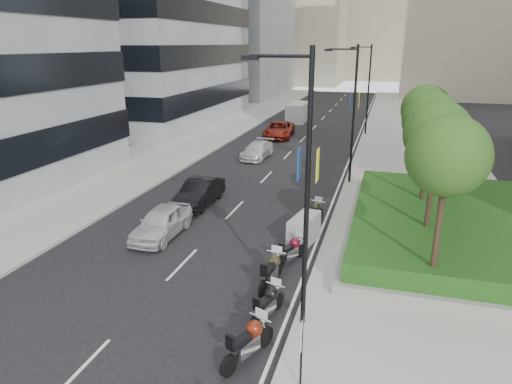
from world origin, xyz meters
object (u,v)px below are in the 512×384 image
at_px(car_c, 257,150).
at_px(car_b, 199,193).
at_px(motorcycle_2, 268,304).
at_px(motorcycle_6, 313,214).
at_px(car_d, 279,130).
at_px(delivery_van, 298,113).
at_px(lamp_post_1, 352,108).
at_px(parking_sign, 302,346).
at_px(motorcycle_1, 249,341).
at_px(motorcycle_3, 272,270).
at_px(lamp_post_0, 303,181).
at_px(motorcycle_5, 304,230).
at_px(car_a, 162,222).
at_px(motorcycle_4, 292,250).
at_px(lamp_post_2, 367,85).

bearing_deg(car_c, car_b, -88.03).
relative_size(motorcycle_2, motorcycle_6, 0.92).
bearing_deg(car_d, delivery_van, 85.66).
xyz_separation_m(lamp_post_1, parking_sign, (0.66, -20.00, -3.61)).
height_order(motorcycle_1, motorcycle_3, motorcycle_3).
height_order(lamp_post_0, parking_sign, lamp_post_0).
height_order(motorcycle_1, motorcycle_5, motorcycle_5).
distance_m(motorcycle_2, motorcycle_6, 8.86).
distance_m(motorcycle_2, car_a, 8.69).
bearing_deg(parking_sign, motorcycle_2, 119.17).
bearing_deg(lamp_post_1, car_c, 145.85).
distance_m(motorcycle_1, motorcycle_5, 8.75).
distance_m(motorcycle_3, motorcycle_5, 4.33).
distance_m(motorcycle_1, motorcycle_6, 11.07).
relative_size(lamp_post_0, car_a, 2.08).
xyz_separation_m(motorcycle_4, delivery_van, (-7.00, 36.81, 0.47)).
height_order(motorcycle_4, car_c, car_c).
relative_size(motorcycle_2, delivery_van, 0.41).
xyz_separation_m(parking_sign, motorcycle_5, (-1.70, 9.63, -0.78)).
bearing_deg(motorcycle_4, motorcycle_6, 21.28).
distance_m(motorcycle_1, delivery_van, 44.02).
distance_m(car_a, car_b, 4.79).
height_order(motorcycle_4, delivery_van, delivery_van).
height_order(lamp_post_0, car_b, lamp_post_0).
bearing_deg(motorcycle_1, lamp_post_0, -4.50).
xyz_separation_m(lamp_post_2, motorcycle_3, (-1.52, -32.67, -4.42)).
relative_size(motorcycle_3, delivery_van, 0.46).
bearing_deg(delivery_van, motorcycle_1, -78.31).
height_order(lamp_post_1, lamp_post_2, same).
relative_size(lamp_post_0, motorcycle_1, 3.98).
height_order(lamp_post_0, lamp_post_2, same).
bearing_deg(delivery_van, car_d, -87.36).
distance_m(motorcycle_2, car_b, 12.27).
distance_m(lamp_post_1, parking_sign, 20.33).
bearing_deg(delivery_van, motorcycle_5, -75.97).
bearing_deg(motorcycle_5, motorcycle_4, -172.94).
bearing_deg(lamp_post_0, motorcycle_4, 104.68).
bearing_deg(car_a, lamp_post_0, -35.02).
xyz_separation_m(motorcycle_1, motorcycle_2, (0.00, 2.21, -0.05)).
distance_m(motorcycle_2, car_c, 23.24).
bearing_deg(lamp_post_1, car_a, -124.36).
xyz_separation_m(lamp_post_2, car_a, (-7.87, -29.51, -4.33)).
xyz_separation_m(parking_sign, car_b, (-8.56, 13.28, -0.71)).
height_order(lamp_post_2, motorcycle_6, lamp_post_2).
bearing_deg(motorcycle_6, motorcycle_3, -170.27).
height_order(parking_sign, motorcycle_4, parking_sign).
bearing_deg(parking_sign, lamp_post_0, 102.33).
relative_size(motorcycle_1, car_b, 0.50).
bearing_deg(parking_sign, motorcycle_5, 99.99).
bearing_deg(motorcycle_3, car_a, 68.93).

